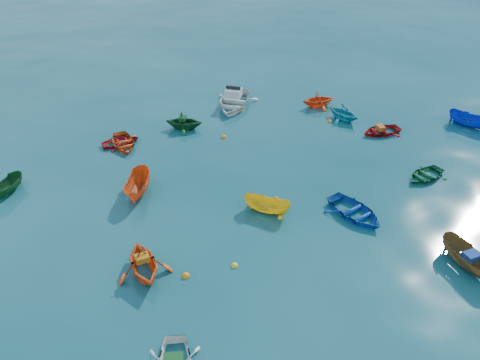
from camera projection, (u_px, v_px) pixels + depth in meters
ground at (286, 233)px, 24.52m from camera, size 160.00×160.00×0.00m
sampan_brown_mid at (465, 266)px, 22.54m from camera, size 1.54×3.27×1.22m
dinghy_blue_se at (354, 215)px, 25.76m from camera, size 2.89×3.75×0.72m
dinghy_orange_w at (145, 273)px, 22.14m from camera, size 2.90×3.27×1.59m
sampan_yellow_mid at (267, 212)px, 26.02m from camera, size 2.50×2.76×1.05m
dinghy_green_e at (424, 178)px, 28.83m from camera, size 2.96×2.26×0.57m
dinghy_cyan_se at (343, 119)px, 35.33m from camera, size 2.76×3.01×1.34m
dinghy_red_nw at (121, 144)px, 32.27m from camera, size 2.63×1.93×0.53m
sampan_orange_n at (139, 193)px, 27.46m from camera, size 2.74×3.43×1.26m
dinghy_green_n at (185, 129)px, 34.10m from camera, size 3.44×3.35×1.38m
dinghy_red_ne at (381, 133)px, 33.55m from camera, size 3.20×2.53×0.60m
sampan_blue_far at (468, 126)px, 34.42m from camera, size 2.20×3.27×1.18m
dinghy_red_far at (124, 146)px, 32.08m from camera, size 2.48×3.27×0.64m
dinghy_orange_far at (318, 106)px, 37.21m from camera, size 3.05×2.79×1.37m
sampan_green_far at (9, 193)px, 27.51m from camera, size 2.50×2.48×0.99m
motorboat_white at (234, 106)px, 37.26m from camera, size 5.72×5.79×1.58m
tarp_blue_a at (471, 256)px, 21.99m from camera, size 0.78×0.62×0.35m
tarp_orange_a at (142, 258)px, 21.64m from camera, size 0.67×0.53×0.30m
tarp_green_b at (182, 118)px, 33.63m from camera, size 0.73×0.77×0.30m
tarp_orange_b at (380, 128)px, 33.27m from camera, size 0.58×0.70×0.31m
buoy_or_a at (186, 276)px, 21.98m from camera, size 0.38×0.38×0.38m
buoy_ye_a at (235, 266)px, 22.54m from camera, size 0.34×0.34×0.34m
buoy_or_c at (276, 199)px, 26.99m from camera, size 0.33×0.33×0.33m
buoy_ye_c at (280, 218)px, 25.57m from camera, size 0.30×0.30×0.30m
buoy_or_d at (330, 122)px, 34.99m from camera, size 0.35×0.35×0.35m
buoy_ye_d at (132, 185)px, 28.15m from camera, size 0.36×0.36×0.36m
buoy_or_e at (224, 138)px, 32.99m from camera, size 0.38×0.38×0.38m
buoy_ye_e at (242, 111)px, 36.50m from camera, size 0.34×0.34×0.34m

